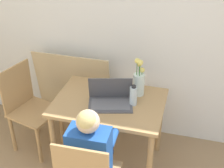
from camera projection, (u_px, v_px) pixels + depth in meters
name	position (u px, v px, depth m)	size (l,w,h in m)	color
wall_back	(157.00, 20.00, 2.83)	(6.40, 0.05, 2.50)	white
dining_table	(109.00, 111.00, 2.74)	(0.94, 0.68, 0.70)	tan
chair_spare	(29.00, 108.00, 3.02)	(0.49, 0.49, 0.87)	tan
person_seated	(92.00, 151.00, 2.25)	(0.31, 0.43, 1.03)	#1E4C9E
laptop	(110.00, 98.00, 2.63)	(0.42, 0.33, 0.24)	#4C4C51
flower_vase	(139.00, 82.00, 2.71)	(0.10, 0.10, 0.35)	silver
water_bottle	(133.00, 96.00, 2.59)	(0.06, 0.06, 0.18)	silver
cardboard_panel	(74.00, 90.00, 3.34)	(0.82, 0.14, 0.87)	tan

